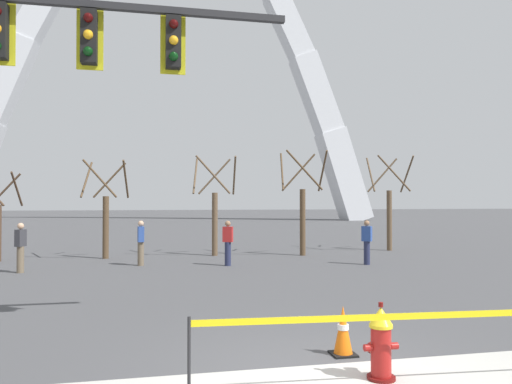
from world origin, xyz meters
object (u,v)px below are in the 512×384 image
object	(u,v)px
monument_arch	(171,72)
traffic_cone_by_hydrant	(343,331)
fire_hydrant	(381,343)
pedestrian_standing_center	(228,243)
pedestrian_walking_left	(20,247)
pedestrian_walking_right	(141,242)
pedestrian_near_trees	(367,242)

from	to	relation	value
monument_arch	traffic_cone_by_hydrant	bearing A→B (deg)	-89.27
fire_hydrant	pedestrian_standing_center	bearing A→B (deg)	91.08
pedestrian_standing_center	pedestrian_walking_left	bearing A→B (deg)	-177.12
traffic_cone_by_hydrant	pedestrian_walking_right	bearing A→B (deg)	105.85
monument_arch	pedestrian_walking_right	xyz separation A→B (m)	(-2.53, -37.46, -15.77)
monument_arch	pedestrian_standing_center	world-z (taller)	monument_arch
pedestrian_walking_right	pedestrian_near_trees	size ratio (longest dim) A/B	1.00
traffic_cone_by_hydrant	pedestrian_near_trees	world-z (taller)	pedestrian_near_trees
fire_hydrant	pedestrian_near_trees	xyz separation A→B (m)	(4.73, 10.73, 0.35)
monument_arch	pedestrian_near_trees	world-z (taller)	monument_arch
monument_arch	pedestrian_standing_center	size ratio (longest dim) A/B	29.54
pedestrian_walking_left	pedestrian_walking_right	bearing A→B (deg)	15.27
monument_arch	pedestrian_near_trees	bearing A→B (deg)	-82.04
monument_arch	pedestrian_walking_right	world-z (taller)	monument_arch
monument_arch	pedestrian_standing_center	xyz separation A→B (m)	(0.49, -38.14, -15.77)
fire_hydrant	monument_arch	xyz separation A→B (m)	(-0.70, 49.60, 16.12)
traffic_cone_by_hydrant	monument_arch	world-z (taller)	monument_arch
fire_hydrant	monument_arch	bearing A→B (deg)	90.81
fire_hydrant	pedestrian_standing_center	xyz separation A→B (m)	(-0.22, 11.46, 0.35)
pedestrian_walking_left	fire_hydrant	bearing A→B (deg)	-57.99
pedestrian_walking_left	monument_arch	bearing A→B (deg)	80.78
pedestrian_standing_center	pedestrian_walking_right	bearing A→B (deg)	167.35
fire_hydrant	pedestrian_near_trees	distance (m)	11.73
pedestrian_walking_left	pedestrian_near_trees	bearing A→B (deg)	-1.93
pedestrian_near_trees	traffic_cone_by_hydrant	bearing A→B (deg)	-116.49
traffic_cone_by_hydrant	monument_arch	size ratio (longest dim) A/B	0.02
traffic_cone_by_hydrant	pedestrian_standing_center	world-z (taller)	pedestrian_standing_center
traffic_cone_by_hydrant	pedestrian_walking_right	distance (m)	11.52
fire_hydrant	traffic_cone_by_hydrant	distance (m)	1.07
fire_hydrant	pedestrian_walking_left	size ratio (longest dim) A/B	0.62
pedestrian_walking_right	pedestrian_near_trees	xyz separation A→B (m)	(7.96, -1.41, 0.00)
pedestrian_walking_left	pedestrian_standing_center	bearing A→B (deg)	2.88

